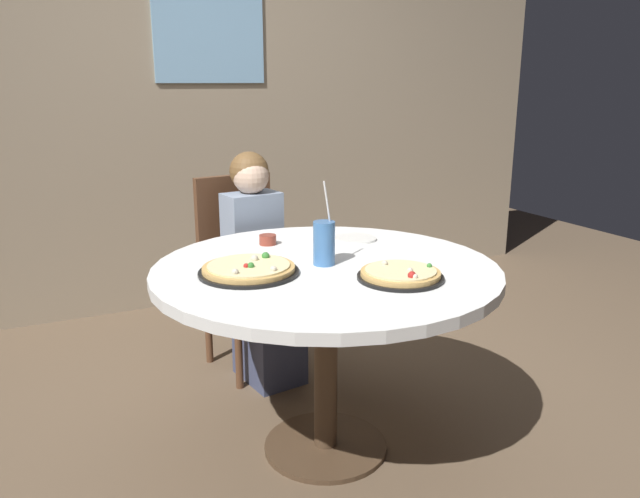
# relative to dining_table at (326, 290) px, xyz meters

# --- Properties ---
(ground_plane) EXTENTS (8.00, 8.00, 0.00)m
(ground_plane) POSITION_rel_dining_table_xyz_m (0.00, 0.00, -0.66)
(ground_plane) COLOR brown
(wall_with_window) EXTENTS (5.20, 0.14, 2.90)m
(wall_with_window) POSITION_rel_dining_table_xyz_m (0.00, 1.95, 0.79)
(wall_with_window) COLOR gray
(wall_with_window) RESTS_ON ground_plane
(dining_table) EXTENTS (1.26, 1.26, 0.75)m
(dining_table) POSITION_rel_dining_table_xyz_m (0.00, 0.00, 0.00)
(dining_table) COLOR white
(dining_table) RESTS_ON ground_plane
(chair_wooden) EXTENTS (0.45, 0.45, 0.95)m
(chair_wooden) POSITION_rel_dining_table_xyz_m (-0.01, 0.90, -0.13)
(chair_wooden) COLOR brown
(chair_wooden) RESTS_ON ground_plane
(diner_child) EXTENTS (0.30, 0.43, 1.08)m
(diner_child) POSITION_rel_dining_table_xyz_m (0.01, 0.72, -0.17)
(diner_child) COLOR #3F4766
(diner_child) RESTS_ON ground_plane
(pizza_veggie) EXTENTS (0.29, 0.29, 0.05)m
(pizza_veggie) POSITION_rel_dining_table_xyz_m (0.16, -0.25, 0.11)
(pizza_veggie) COLOR black
(pizza_veggie) RESTS_ON dining_table
(pizza_cheese) EXTENTS (0.35, 0.35, 0.05)m
(pizza_cheese) POSITION_rel_dining_table_xyz_m (-0.29, 0.02, 0.11)
(pizza_cheese) COLOR black
(pizza_cheese) RESTS_ON dining_table
(soda_cup) EXTENTS (0.08, 0.08, 0.31)m
(soda_cup) POSITION_rel_dining_table_xyz_m (0.00, 0.02, 0.17)
(soda_cup) COLOR #3F72B2
(soda_cup) RESTS_ON dining_table
(sauce_bowl) EXTENTS (0.07, 0.07, 0.04)m
(sauce_bowl) POSITION_rel_dining_table_xyz_m (-0.08, 0.37, 0.11)
(sauce_bowl) COLOR brown
(sauce_bowl) RESTS_ON dining_table
(plate_small) EXTENTS (0.18, 0.18, 0.01)m
(plate_small) POSITION_rel_dining_table_xyz_m (0.28, 0.29, 0.10)
(plate_small) COLOR white
(plate_small) RESTS_ON dining_table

